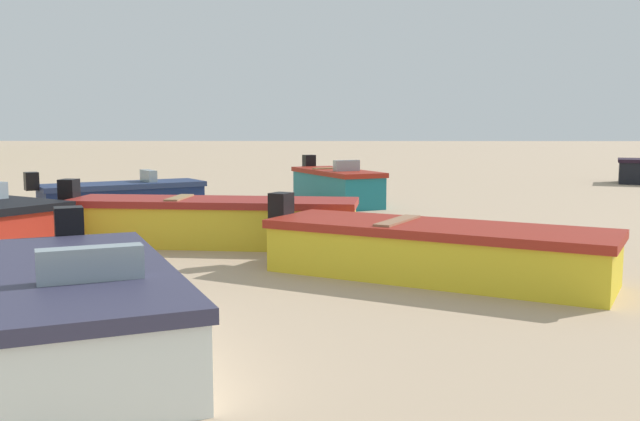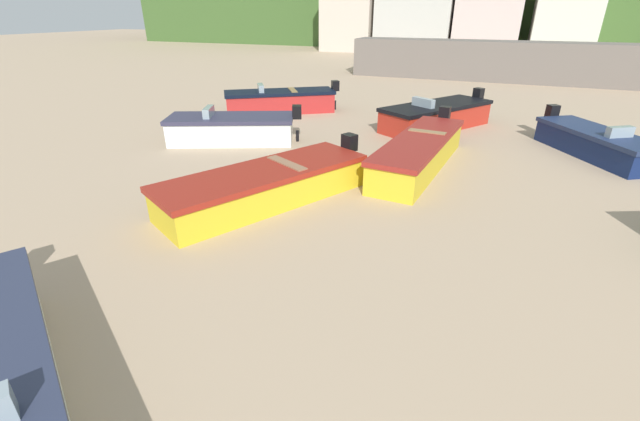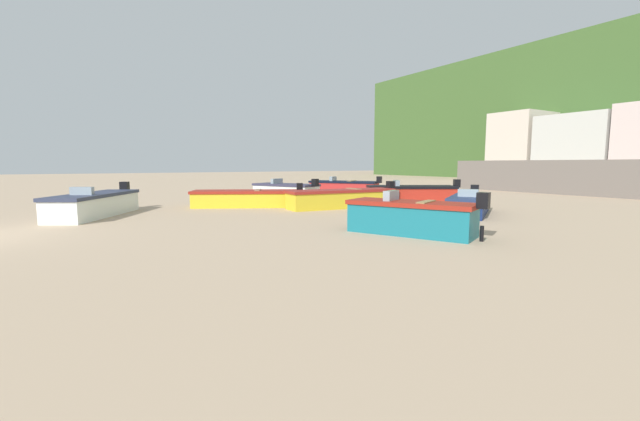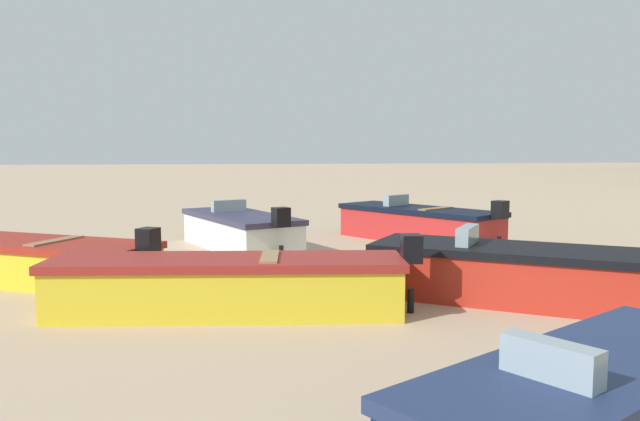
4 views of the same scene
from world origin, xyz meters
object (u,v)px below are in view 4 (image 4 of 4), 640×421
at_px(boat_yellow_6, 229,285).
at_px(boat_navy_7, 594,403).
at_px(boat_yellow_4, 31,260).
at_px(boat_red_5, 419,224).
at_px(boat_red_1, 516,273).
at_px(boat_white_2, 240,231).

height_order(boat_yellow_6, boat_navy_7, boat_yellow_6).
distance_m(boat_yellow_4, boat_red_5, 9.00).
distance_m(boat_red_1, boat_yellow_4, 8.22).
distance_m(boat_white_2, boat_yellow_6, 5.90).
xyz_separation_m(boat_yellow_4, boat_navy_7, (7.09, 6.40, -0.00)).
distance_m(boat_yellow_4, boat_yellow_6, 4.38).
xyz_separation_m(boat_white_2, boat_yellow_4, (3.26, -3.66, -0.04)).
relative_size(boat_yellow_4, boat_yellow_6, 0.91).
xyz_separation_m(boat_yellow_4, boat_yellow_6, (2.64, 3.49, 0.03)).
bearing_deg(boat_navy_7, boat_white_2, -17.83).
bearing_deg(boat_white_2, boat_red_1, -77.47).
xyz_separation_m(boat_red_1, boat_yellow_4, (-2.42, -7.86, -0.05)).
bearing_deg(boat_red_5, boat_red_1, -127.29).
relative_size(boat_red_5, boat_navy_7, 1.13).
relative_size(boat_red_5, boat_yellow_6, 0.83).
bearing_deg(boat_yellow_4, boat_red_5, -37.36).
bearing_deg(boat_red_5, boat_yellow_6, -160.35).
distance_m(boat_red_5, boat_yellow_6, 7.98).
bearing_deg(boat_yellow_4, boat_navy_7, -110.72).
bearing_deg(boat_red_1, boat_navy_7, -165.56).
distance_m(boat_red_1, boat_navy_7, 4.90).
height_order(boat_red_1, boat_navy_7, boat_red_1).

